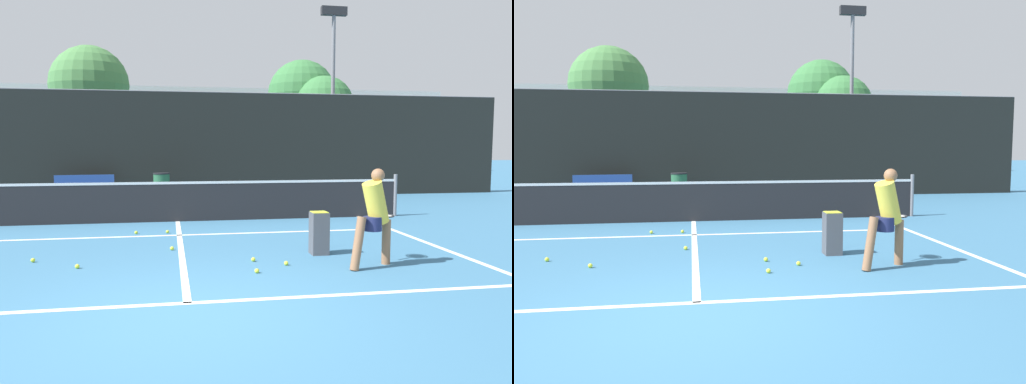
% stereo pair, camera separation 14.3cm
% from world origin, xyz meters
% --- Properties ---
extents(ground_plane, '(100.00, 100.00, 0.00)m').
position_xyz_m(ground_plane, '(0.00, 0.00, 0.00)').
color(ground_plane, teal).
extents(court_baseline_near, '(11.00, 0.10, 0.01)m').
position_xyz_m(court_baseline_near, '(0.00, 0.40, 0.00)').
color(court_baseline_near, white).
rests_on(court_baseline_near, ground).
extents(court_service_line, '(8.25, 0.10, 0.01)m').
position_xyz_m(court_service_line, '(0.00, 4.80, 0.00)').
color(court_service_line, white).
rests_on(court_service_line, ground).
extents(court_center_mark, '(0.10, 6.25, 0.01)m').
position_xyz_m(court_center_mark, '(0.00, 3.52, 0.00)').
color(court_center_mark, white).
rests_on(court_center_mark, ground).
extents(court_sideline_right, '(0.10, 7.25, 0.01)m').
position_xyz_m(court_sideline_right, '(4.51, 3.52, 0.00)').
color(court_sideline_right, white).
rests_on(court_sideline_right, ground).
extents(net, '(11.09, 0.09, 1.07)m').
position_xyz_m(net, '(0.00, 6.65, 0.51)').
color(net, slate).
rests_on(net, ground).
extents(fence_back, '(24.00, 0.06, 3.63)m').
position_xyz_m(fence_back, '(0.00, 12.06, 1.81)').
color(fence_back, black).
rests_on(fence_back, ground).
extents(player_practicing, '(1.01, 0.90, 1.47)m').
position_xyz_m(player_practicing, '(2.80, 1.69, 0.79)').
color(player_practicing, '#8C6042').
rests_on(player_practicing, ground).
extents(tennis_ball_scattered_1, '(0.07, 0.07, 0.07)m').
position_xyz_m(tennis_ball_scattered_1, '(-2.28, 2.84, 0.03)').
color(tennis_ball_scattered_1, '#D1E033').
rests_on(tennis_ball_scattered_1, ground).
extents(tennis_ball_scattered_2, '(0.07, 0.07, 0.07)m').
position_xyz_m(tennis_ball_scattered_2, '(1.53, 1.97, 0.03)').
color(tennis_ball_scattered_2, '#D1E033').
rests_on(tennis_ball_scattered_2, ground).
extents(tennis_ball_scattered_4, '(0.07, 0.07, 0.07)m').
position_xyz_m(tennis_ball_scattered_4, '(-0.86, 5.09, 0.03)').
color(tennis_ball_scattered_4, '#D1E033').
rests_on(tennis_ball_scattered_4, ground).
extents(tennis_ball_scattered_5, '(0.07, 0.07, 0.07)m').
position_xyz_m(tennis_ball_scattered_5, '(1.09, 2.30, 0.03)').
color(tennis_ball_scattered_5, '#D1E033').
rests_on(tennis_ball_scattered_5, ground).
extents(tennis_ball_scattered_6, '(0.07, 0.07, 0.07)m').
position_xyz_m(tennis_ball_scattered_6, '(-0.16, 3.37, 0.03)').
color(tennis_ball_scattered_6, '#D1E033').
rests_on(tennis_ball_scattered_6, ground).
extents(tennis_ball_scattered_7, '(0.07, 0.07, 0.07)m').
position_xyz_m(tennis_ball_scattered_7, '(1.02, 1.59, 0.03)').
color(tennis_ball_scattered_7, '#D1E033').
rests_on(tennis_ball_scattered_7, ground).
extents(tennis_ball_scattered_8, '(0.07, 0.07, 0.07)m').
position_xyz_m(tennis_ball_scattered_8, '(-0.24, 5.07, 0.03)').
color(tennis_ball_scattered_8, '#D1E033').
rests_on(tennis_ball_scattered_8, ground).
extents(tennis_ball_scattered_9, '(0.07, 0.07, 0.07)m').
position_xyz_m(tennis_ball_scattered_9, '(-1.53, 2.31, 0.03)').
color(tennis_ball_scattered_9, '#D1E033').
rests_on(tennis_ball_scattered_9, ground).
extents(ball_hopper, '(0.28, 0.28, 0.71)m').
position_xyz_m(ball_hopper, '(2.25, 2.64, 0.37)').
color(ball_hopper, '#4C4C51').
rests_on(ball_hopper, ground).
extents(courtside_bench, '(1.85, 0.56, 0.86)m').
position_xyz_m(courtside_bench, '(-2.84, 11.31, 0.48)').
color(courtside_bench, '#2D519E').
rests_on(courtside_bench, ground).
extents(trash_bin, '(0.53, 0.53, 0.93)m').
position_xyz_m(trash_bin, '(-0.42, 10.95, 0.47)').
color(trash_bin, '#28603D').
rests_on(trash_bin, ground).
extents(parked_car, '(1.77, 4.23, 1.54)m').
position_xyz_m(parked_car, '(2.64, 16.06, 0.65)').
color(parked_car, black).
rests_on(parked_car, ground).
extents(floodlight_mast, '(1.10, 0.24, 7.57)m').
position_xyz_m(floodlight_mast, '(6.71, 15.31, 4.89)').
color(floodlight_mast, slate).
rests_on(floodlight_mast, ground).
extents(tree_west, '(2.97, 2.97, 5.22)m').
position_xyz_m(tree_west, '(7.41, 18.74, 3.72)').
color(tree_west, brown).
rests_on(tree_west, ground).
extents(tree_mid, '(3.64, 3.64, 6.40)m').
position_xyz_m(tree_mid, '(-3.76, 19.31, 4.57)').
color(tree_mid, brown).
rests_on(tree_mid, ground).
extents(tree_east, '(3.52, 3.52, 6.19)m').
position_xyz_m(tree_east, '(6.67, 20.20, 4.42)').
color(tree_east, brown).
rests_on(tree_east, ground).
extents(building_far, '(36.00, 2.40, 5.41)m').
position_xyz_m(building_far, '(0.00, 27.49, 2.70)').
color(building_far, beige).
rests_on(building_far, ground).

